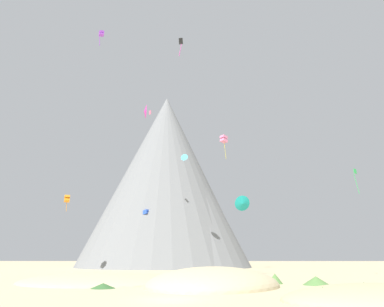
{
  "coord_description": "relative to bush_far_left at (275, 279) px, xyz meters",
  "views": [
    {
      "loc": [
        1.89,
        -25.55,
        2.87
      ],
      "look_at": [
        0.67,
        47.94,
        24.65
      ],
      "focal_mm": 32.52,
      "sensor_mm": 36.0,
      "label": 1
    }
  ],
  "objects": [
    {
      "name": "kite_teal_low",
      "position": [
        -1.09,
        16.4,
        10.6
      ],
      "size": [
        2.69,
        1.61,
        2.49
      ],
      "rotation": [
        0.0,
        0.0,
        0.2
      ],
      "color": "teal"
    },
    {
      "name": "kite_violet_high",
      "position": [
        -23.85,
        7.81,
        36.87
      ],
      "size": [
        1.01,
        0.99,
        2.65
      ],
      "rotation": [
        0.0,
        0.0,
        5.18
      ],
      "color": "purple"
    },
    {
      "name": "bush_near_right",
      "position": [
        -0.07,
        -15.36,
        -0.07
      ],
      "size": [
        1.41,
        1.41,
        0.92
      ],
      "primitive_type": "cone",
      "rotation": [
        0.0,
        0.0,
        2.7
      ],
      "color": "#477238",
      "rests_on": "ground_plane"
    },
    {
      "name": "kite_pink_high",
      "position": [
        -2.06,
        38.78,
        29.32
      ],
      "size": [
        2.02,
        2.0,
        5.9
      ],
      "rotation": [
        0.0,
        0.0,
        5.4
      ],
      "color": "pink"
    },
    {
      "name": "rock_massif",
      "position": [
        -16.6,
        61.09,
        23.23
      ],
      "size": [
        52.01,
        49.75,
        51.82
      ],
      "color": "slate",
      "rests_on": "ground_plane"
    },
    {
      "name": "bush_far_left",
      "position": [
        0.0,
        0.0,
        0.0
      ],
      "size": [
        2.14,
        2.14,
        1.06
      ],
      "primitive_type": "cone",
      "rotation": [
        0.0,
        0.0,
        3.51
      ],
      "color": "#568442",
      "rests_on": "ground_plane"
    },
    {
      "name": "dune_foreground_right",
      "position": [
        -19.62,
        2.68,
        -0.53
      ],
      "size": [
        19.9,
        18.79,
        1.99
      ],
      "primitive_type": "ellipsoid",
      "rotation": [
        0.0,
        0.0,
        0.07
      ],
      "color": "#CCBA8E",
      "rests_on": "ground_plane"
    },
    {
      "name": "kite_rainbow_high",
      "position": [
        -19.21,
        33.08,
        33.92
      ],
      "size": [
        0.56,
        0.85,
        1.03
      ],
      "rotation": [
        0.0,
        0.0,
        4.61
      ],
      "color": "#E5668C"
    },
    {
      "name": "bush_scatter_east",
      "position": [
        4.71,
        -10.88,
        -0.08
      ],
      "size": [
        3.48,
        3.48,
        0.91
      ],
      "primitive_type": "cone",
      "rotation": [
        0.0,
        0.0,
        1.25
      ],
      "color": "#477238",
      "rests_on": "ground_plane"
    },
    {
      "name": "kite_magenta_mid",
      "position": [
        -16.57,
        9.77,
        24.04
      ],
      "size": [
        0.81,
        2.19,
        2.18
      ],
      "rotation": [
        0.0,
        0.0,
        4.94
      ],
      "color": "#D1339E"
    },
    {
      "name": "bush_low_patch",
      "position": [
        -17.24,
        -5.91,
        -0.3
      ],
      "size": [
        3.27,
        3.27,
        0.47
      ],
      "primitive_type": "cone",
      "rotation": [
        0.0,
        0.0,
        5.48
      ],
      "color": "#386633",
      "rests_on": "ground_plane"
    },
    {
      "name": "kite_cyan_mid",
      "position": [
        -11.3,
        34.42,
        23.51
      ],
      "size": [
        1.73,
        1.13,
        1.62
      ],
      "rotation": [
        0.0,
        0.0,
        2.87
      ],
      "color": "#33BCDB"
    },
    {
      "name": "kite_orange_mid",
      "position": [
        -35.58,
        31.17,
        13.8
      ],
      "size": [
        1.43,
        1.48,
        3.36
      ],
      "rotation": [
        0.0,
        0.0,
        3.53
      ],
      "color": "orange"
    },
    {
      "name": "ground_plane",
      "position": [
        -10.28,
        -14.71,
        -0.53
      ],
      "size": [
        400.0,
        400.0,
        0.0
      ],
      "primitive_type": "plane",
      "color": "#CCBA8E"
    },
    {
      "name": "dune_foreground_left",
      "position": [
        -6.84,
        -3.19,
        -0.53
      ],
      "size": [
        17.74,
        20.3,
        3.75
      ],
      "primitive_type": "ellipsoid",
      "rotation": [
        0.0,
        0.0,
        1.24
      ],
      "color": "#CCBA8E",
      "rests_on": "ground_plane"
    },
    {
      "name": "dune_midground",
      "position": [
        3.8,
        -14.35,
        -0.53
      ],
      "size": [
        16.85,
        14.45,
        2.1
      ],
      "primitive_type": "ellipsoid",
      "rotation": [
        0.0,
        0.0,
        0.41
      ],
      "color": "#C6B284",
      "rests_on": "ground_plane"
    },
    {
      "name": "bush_ridge_crest",
      "position": [
        3.89,
        -1.68,
        -0.09
      ],
      "size": [
        3.44,
        3.44,
        0.88
      ],
      "primitive_type": "cone",
      "rotation": [
        0.0,
        0.0,
        2.86
      ],
      "color": "#568442",
      "rests_on": "ground_plane"
    },
    {
      "name": "kite_green_mid",
      "position": [
        16.63,
        13.83,
        14.52
      ],
      "size": [
        0.65,
        0.53,
        4.04
      ],
      "rotation": [
        0.0,
        0.0,
        6.11
      ],
      "color": "green"
    },
    {
      "name": "kite_blue_low",
      "position": [
        -20.93,
        44.24,
        12.6
      ],
      "size": [
        1.56,
        1.52,
        2.82
      ],
      "rotation": [
        0.0,
        0.0,
        1.06
      ],
      "color": "blue"
    },
    {
      "name": "kite_black_high",
      "position": [
        -10.95,
        7.13,
        34.43
      ],
      "size": [
        0.68,
        0.44,
        3.21
      ],
      "rotation": [
        0.0,
        0.0,
        5.37
      ],
      "color": "black"
    }
  ]
}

